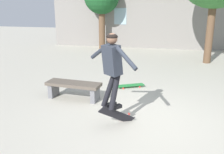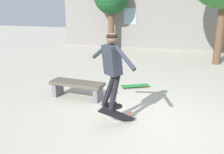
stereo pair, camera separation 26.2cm
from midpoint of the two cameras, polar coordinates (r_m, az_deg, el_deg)
name	(u,v)px [view 1 (the left image)]	position (r m, az deg, el deg)	size (l,w,h in m)	color
ground_plane	(139,121)	(5.46, 4.71, -10.08)	(40.00, 40.00, 0.00)	#B2AD9E
building_backdrop	(160,15)	(14.40, 10.46, 13.81)	(13.05, 0.52, 4.47)	gray
park_bench	(74,87)	(6.66, -9.89, -2.33)	(1.48, 0.58, 0.45)	brown
skater	(112,64)	(4.84, -1.54, 2.90)	(1.13, 0.91, 1.51)	#282D38
skateboard_flipping	(117,115)	(5.22, -0.33, -8.67)	(0.69, 0.52, 0.58)	black
skateboard_resting	(130,85)	(7.53, 3.25, -1.91)	(0.83, 0.56, 0.08)	#237F38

